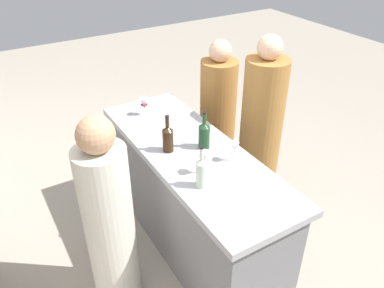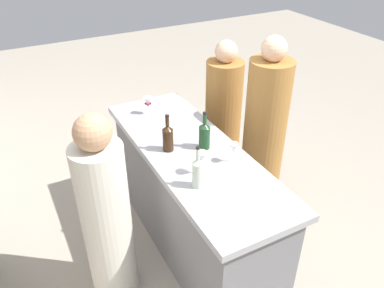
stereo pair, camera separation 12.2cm
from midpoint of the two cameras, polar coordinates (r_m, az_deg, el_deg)
name	(u,v)px [view 1 (the left image)]	position (r m, az deg, el deg)	size (l,w,h in m)	color
ground_plane	(192,243)	(3.35, -1.08, -14.36)	(12.00, 12.00, 0.00)	#9E9384
bar_counter	(192,200)	(3.02, -1.17, -8.23)	(1.86, 0.64, 0.93)	slate
wine_bottle_leftmost_clear_pale	(201,172)	(2.35, -0.13, -4.11)	(0.07, 0.07, 0.29)	#B7C6B2
wine_bottle_second_left_olive_green	(204,134)	(2.72, 0.51, 1.41)	(0.08, 0.08, 0.28)	#193D1E
wine_bottle_center_amber_brown	(168,138)	(2.69, -4.89, 0.90)	(0.08, 0.08, 0.28)	#331E0F
wine_glass_near_left	(234,148)	(2.59, 4.91, -0.56)	(0.06, 0.06, 0.15)	white
wine_glass_near_center	(144,104)	(3.19, -8.19, 5.86)	(0.07, 0.07, 0.15)	white
wine_glass_near_right	(203,158)	(2.45, 0.27, -2.14)	(0.07, 0.07, 0.16)	white
person_left_guest	(218,120)	(3.70, 2.84, 3.59)	(0.36, 0.36, 1.43)	#9E6B33
person_center_guest	(260,136)	(3.29, 8.97, 1.10)	(0.44, 0.44, 1.61)	#9E6B33
person_right_guest	(109,222)	(2.62, -13.47, -11.12)	(0.41, 0.41, 1.44)	beige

